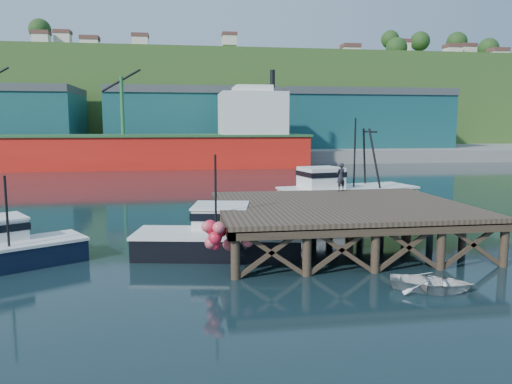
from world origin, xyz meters
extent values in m
plane|color=black|center=(0.00, 0.00, 0.00)|extent=(300.00, 300.00, 0.00)
cube|color=brown|center=(5.50, 0.00, 2.00)|extent=(12.00, 10.00, 0.25)
cube|color=#473828|center=(5.50, -4.85, 1.75)|extent=(12.00, 0.30, 0.35)
cylinder|color=#473828|center=(-0.20, -4.70, 0.80)|extent=(0.36, 0.36, 2.60)
cylinder|color=#473828|center=(11.20, -4.70, 0.80)|extent=(0.36, 0.36, 2.60)
cylinder|color=#473828|center=(-0.20, 4.70, 0.80)|extent=(0.36, 0.36, 2.60)
cylinder|color=#473828|center=(11.20, 4.70, 0.80)|extent=(0.36, 0.36, 2.60)
cube|color=gray|center=(0.00, 70.00, 1.00)|extent=(160.00, 40.00, 2.00)
cube|color=#1A5557|center=(0.00, 65.00, 6.50)|extent=(28.00, 16.00, 9.00)
cube|color=#1A5557|center=(30.00, 65.00, 6.50)|extent=(30.00, 16.00, 9.00)
cube|color=red|center=(-12.00, 48.00, 2.20)|extent=(55.00, 9.50, 4.40)
cube|color=#26592D|center=(-12.00, 48.00, 4.50)|extent=(55.50, 10.00, 0.30)
cube|color=silver|center=(8.00, 48.00, 7.50)|extent=(9.00, 9.00, 6.00)
cube|color=silver|center=(8.00, 48.00, 10.80)|extent=(5.00, 7.00, 1.20)
cylinder|color=black|center=(11.00, 48.00, 12.50)|extent=(0.70, 0.70, 2.50)
cube|color=#2D511E|center=(0.00, 100.00, 11.00)|extent=(220.00, 50.00, 22.00)
cube|color=black|center=(-9.53, -1.73, 0.48)|extent=(6.46, 5.11, 0.96)
cube|color=silver|center=(-9.53, -1.73, 0.98)|extent=(6.59, 5.21, 0.13)
cylinder|color=black|center=(-9.22, -2.26, 2.45)|extent=(0.10, 0.10, 2.99)
cube|color=black|center=(-0.60, -1.11, 0.52)|extent=(7.82, 4.07, 1.03)
cube|color=silver|center=(-0.60, -1.11, 1.05)|extent=(7.97, 4.15, 0.14)
cube|color=silver|center=(-0.35, 0.21, 1.55)|extent=(2.89, 2.89, 1.03)
cube|color=black|center=(-0.35, 0.21, 1.77)|extent=(3.05, 3.05, 0.34)
cylinder|color=black|center=(-0.74, -1.84, 2.86)|extent=(0.10, 0.10, 3.66)
sphere|color=#E45460|center=(-0.87, -4.31, 1.26)|extent=(0.48, 0.48, 0.48)
sphere|color=#E45460|center=(0.16, -4.08, 1.49)|extent=(0.48, 0.48, 0.48)
sphere|color=red|center=(-0.30, -4.65, 1.72)|extent=(0.48, 0.48, 0.48)
cube|color=#D9BA8C|center=(9.38, 9.97, 0.77)|extent=(9.90, 5.08, 1.54)
cube|color=silver|center=(9.38, 9.97, 1.59)|extent=(10.10, 5.28, 0.13)
cube|color=silver|center=(7.24, 9.97, 2.32)|extent=(3.00, 2.87, 1.54)
cube|color=black|center=(7.24, 9.97, 2.66)|extent=(3.10, 2.97, 0.34)
cylinder|color=black|center=(9.81, 9.97, 3.86)|extent=(0.12, 0.12, 5.15)
imported|color=silver|center=(6.67, -7.12, 0.30)|extent=(3.49, 3.09, 0.60)
imported|color=black|center=(6.99, 4.40, 2.95)|extent=(0.71, 0.61, 1.66)
camera|label=1|loc=(-2.23, -23.41, 5.96)|focal=35.00mm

